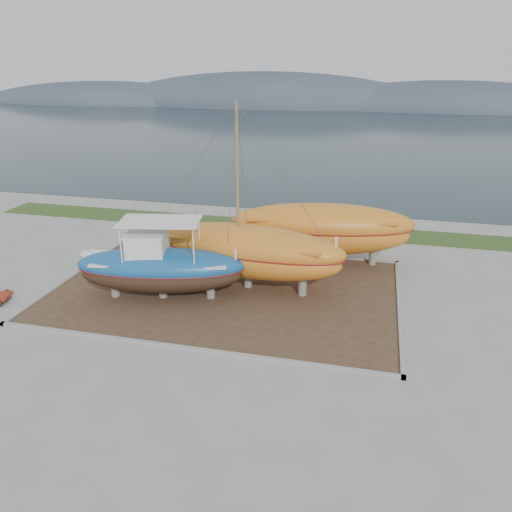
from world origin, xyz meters
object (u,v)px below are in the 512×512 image
(orange_sailboat, at_px, (247,200))
(orange_bare_hull, at_px, (321,235))
(white_dinghy, at_px, (107,261))
(blue_caique, at_px, (161,260))

(orange_sailboat, height_order, orange_bare_hull, orange_sailboat)
(white_dinghy, xyz_separation_m, orange_bare_hull, (12.09, 4.10, 1.23))
(white_dinghy, bearing_deg, orange_sailboat, 2.49)
(white_dinghy, height_order, orange_sailboat, orange_sailboat)
(blue_caique, height_order, white_dinghy, blue_caique)
(white_dinghy, distance_m, orange_bare_hull, 12.83)
(blue_caique, bearing_deg, white_dinghy, 138.99)
(blue_caique, relative_size, orange_sailboat, 0.82)
(white_dinghy, relative_size, orange_bare_hull, 0.34)
(orange_sailboat, xyz_separation_m, orange_bare_hull, (3.42, 4.48, -3.08))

